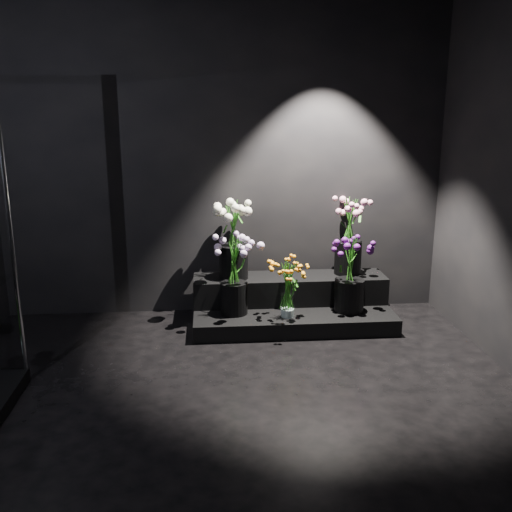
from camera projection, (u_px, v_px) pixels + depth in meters
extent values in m
plane|color=black|center=(237.00, 420.00, 3.52)|extent=(4.00, 4.00, 0.00)
plane|color=black|center=(224.00, 161.00, 5.09)|extent=(4.00, 0.00, 4.00)
plane|color=black|center=(279.00, 333.00, 1.24)|extent=(4.00, 0.00, 4.00)
cube|color=black|center=(292.00, 316.00, 5.06)|extent=(1.74, 0.77, 0.14)
cube|color=black|center=(290.00, 289.00, 5.19)|extent=(1.74, 0.39, 0.24)
cylinder|color=white|center=(288.00, 305.00, 4.81)|extent=(0.12, 0.12, 0.20)
cylinder|color=black|center=(234.00, 298.00, 4.88)|extent=(0.23, 0.23, 0.28)
cylinder|color=black|center=(349.00, 295.00, 4.94)|extent=(0.26, 0.26, 0.28)
cylinder|color=black|center=(234.00, 262.00, 5.06)|extent=(0.26, 0.26, 0.30)
cylinder|color=black|center=(348.00, 257.00, 5.20)|extent=(0.24, 0.24, 0.30)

